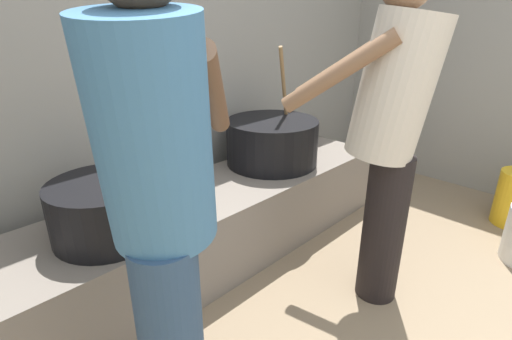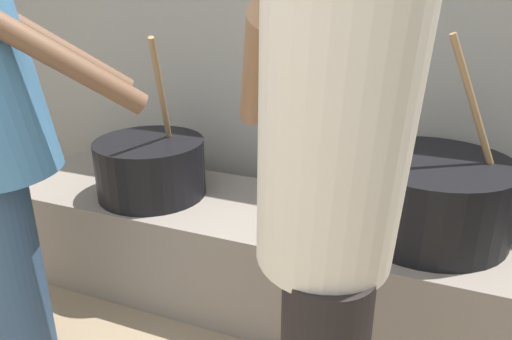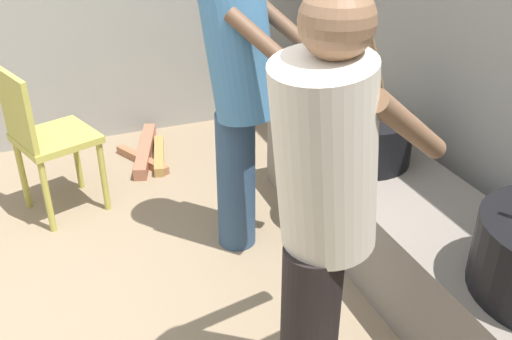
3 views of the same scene
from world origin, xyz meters
TOP-DOWN VIEW (x-y plane):
  - hearth_ledge at (0.08, 1.74)m, footprint 2.58×0.60m
  - cooking_pot_secondary at (-0.50, 1.70)m, footprint 0.48×0.48m
  - cook_in_blue_shirt at (-0.61, 1.05)m, footprint 0.69×0.69m
  - cook_in_cream_shirt at (0.48, 0.93)m, footprint 0.57×0.73m
  - chair_olive at (-1.30, 0.15)m, footprint 0.51×0.51m
  - firewood_pile at (-1.79, 0.79)m, footprint 0.73×0.35m

SIDE VIEW (x-z plane):
  - firewood_pile at x=-1.79m, z-range 0.00..0.08m
  - hearth_ledge at x=0.08m, z-range 0.00..0.44m
  - chair_olive at x=-1.30m, z-range 0.05..0.93m
  - cooking_pot_secondary at x=-0.50m, z-range 0.22..0.92m
  - cook_in_blue_shirt at x=-0.61m, z-range 0.11..1.67m
  - cook_in_cream_shirt at x=0.48m, z-range 0.11..1.68m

